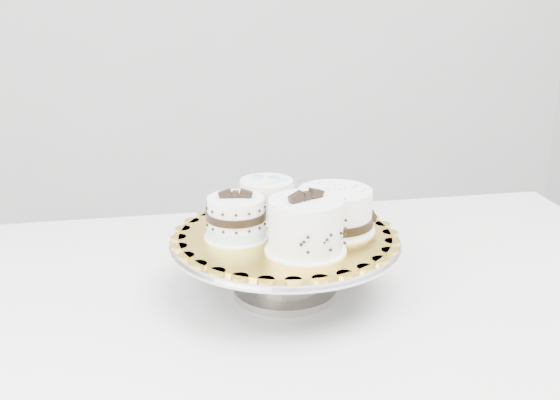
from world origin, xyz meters
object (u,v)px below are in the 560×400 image
object	(u,v)px
cake_swirl	(306,227)
cake_ribbon	(335,211)
table	(301,335)
cake_board	(285,236)
cake_banded	(236,219)
cake_stand	(285,255)
cake_dots	(267,198)

from	to	relation	value
cake_swirl	cake_ribbon	world-z (taller)	cake_swirl
table	cake_board	xyz separation A→B (m)	(-0.02, 0.02, 0.17)
cake_board	cake_ribbon	distance (m)	0.09
cake_ribbon	cake_banded	bearing A→B (deg)	177.84
cake_stand	cake_banded	world-z (taller)	cake_banded
cake_dots	cake_ribbon	xyz separation A→B (m)	(0.09, -0.09, -0.00)
cake_board	cake_swirl	distance (m)	0.08
cake_board	cake_banded	world-z (taller)	cake_banded
cake_stand	cake_dots	bearing A→B (deg)	95.01
cake_stand	cake_swirl	bearing A→B (deg)	-82.47
cake_stand	cake_banded	xyz separation A→B (m)	(-0.08, 0.01, 0.07)
table	cake_banded	xyz separation A→B (m)	(-0.10, 0.03, 0.20)
cake_swirl	table	bearing A→B (deg)	58.48
cake_swirl	cake_dots	bearing A→B (deg)	76.92
cake_stand	cake_board	bearing A→B (deg)	-90.00
cake_swirl	cake_banded	xyz separation A→B (m)	(-0.09, 0.08, -0.01)
table	cake_banded	world-z (taller)	cake_banded
cake_stand	cake_board	world-z (taller)	cake_board
cake_banded	cake_ribbon	xyz separation A→B (m)	(0.16, -0.01, 0.00)
cake_swirl	cake_dots	xyz separation A→B (m)	(-0.02, 0.16, -0.00)
table	cake_board	bearing A→B (deg)	138.18
cake_swirl	cake_banded	bearing A→B (deg)	117.19
cake_stand	cake_board	size ratio (longest dim) A/B	1.09
cake_dots	cake_banded	bearing A→B (deg)	-149.75
table	cake_dots	world-z (taller)	cake_dots
cake_board	cake_dots	distance (m)	0.09
cake_board	cake_ribbon	bearing A→B (deg)	-2.77
cake_board	cake_banded	size ratio (longest dim) A/B	3.08
cake_banded	table	bearing A→B (deg)	-2.56
table	cake_banded	size ratio (longest dim) A/B	12.72
cake_stand	cake_dots	size ratio (longest dim) A/B	3.31
cake_swirl	cake_dots	distance (m)	0.16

